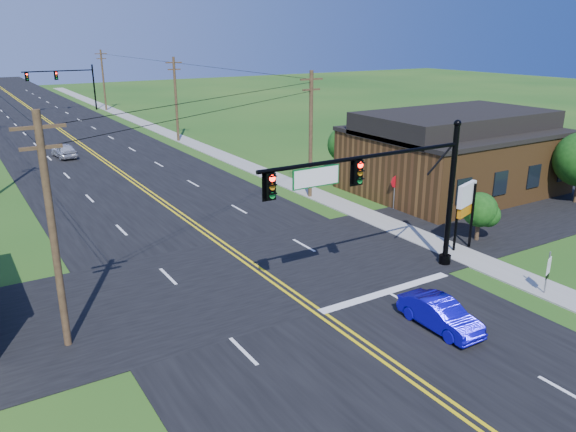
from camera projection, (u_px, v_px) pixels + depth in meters
ground at (437, 402)px, 18.29m from camera, size 260.00×260.00×0.00m
road_main at (83, 147)px, 58.64m from camera, size 16.00×220.00×0.04m
road_cross at (259, 273)px, 27.97m from camera, size 70.00×10.00×0.04m
sidewalk at (215, 153)px, 55.82m from camera, size 2.00×160.00×0.08m
signal_mast_main at (384, 188)px, 25.44m from camera, size 11.30×0.60×7.48m
signal_mast_far at (64, 81)px, 83.67m from camera, size 10.98×0.60×7.48m
brick_building at (453, 160)px, 42.10m from camera, size 14.20×11.20×4.70m
utility_pole_left_a at (52, 230)px, 20.13m from camera, size 1.80×0.28×9.00m
utility_pole_right_a at (311, 133)px, 39.48m from camera, size 1.80×0.28×9.00m
utility_pole_right_b at (176, 98)px, 60.47m from camera, size 1.80×0.28×9.00m
utility_pole_right_c at (103, 79)px, 84.69m from camera, size 1.80×0.28×9.00m
tree_right_back at (345, 145)px, 46.48m from camera, size 3.00×3.00×4.10m
shrub_corner at (480, 210)px, 31.89m from camera, size 2.00×2.00×2.86m
blue_car at (440, 315)px, 22.60m from camera, size 1.34×3.76×1.24m
distant_car at (64, 151)px, 53.53m from camera, size 1.98×4.14×1.37m
route_sign at (548, 270)px, 25.38m from camera, size 0.51×0.20×2.10m
stop_sign at (395, 185)px, 37.64m from camera, size 0.83×0.14×2.34m
pylon_sign at (466, 202)px, 30.25m from camera, size 1.83×0.84×3.79m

